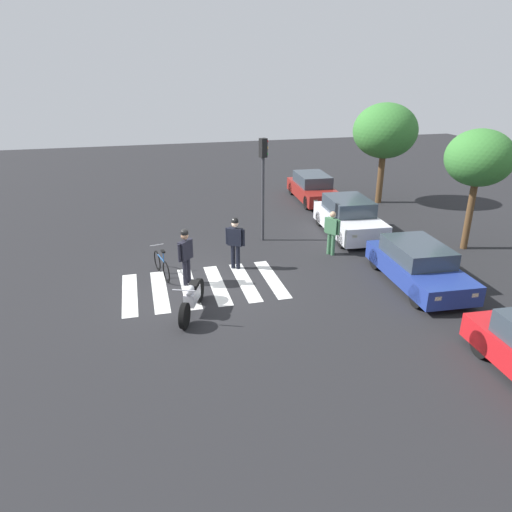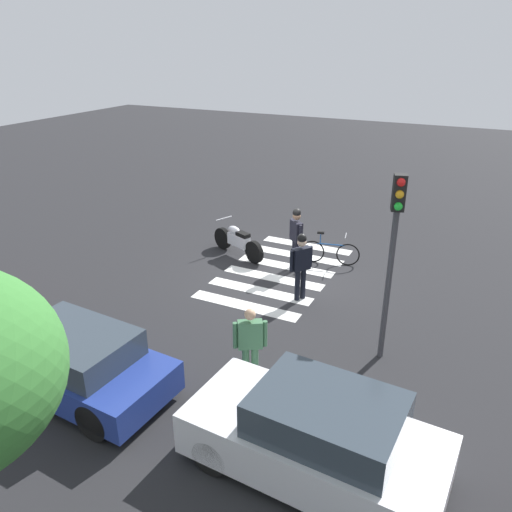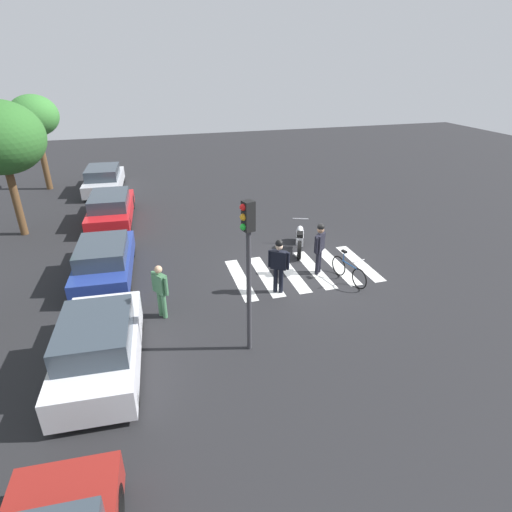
# 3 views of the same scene
# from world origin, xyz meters

# --- Properties ---
(ground_plane) EXTENTS (60.00, 60.00, 0.00)m
(ground_plane) POSITION_xyz_m (0.00, 0.00, 0.00)
(ground_plane) COLOR #232326
(police_motorcycle) EXTENTS (2.12, 1.04, 1.07)m
(police_motorcycle) POSITION_xyz_m (1.66, -0.54, 0.48)
(police_motorcycle) COLOR black
(police_motorcycle) RESTS_ON ground_plane
(leaning_bicycle) EXTENTS (1.72, 0.52, 1.01)m
(leaning_bicycle) POSITION_xyz_m (-1.12, -1.19, 0.38)
(leaning_bicycle) COLOR black
(leaning_bicycle) RESTS_ON ground_plane
(officer_on_foot) EXTENTS (0.52, 0.51, 1.85)m
(officer_on_foot) POSITION_xyz_m (-0.30, -0.46, 1.08)
(officer_on_foot) COLOR black
(officer_on_foot) RESTS_ON ground_plane
(officer_by_motorcycle) EXTENTS (0.44, 0.59, 1.82)m
(officer_by_motorcycle) POSITION_xyz_m (-1.14, 1.29, 1.06)
(officer_by_motorcycle) COLOR black
(officer_by_motorcycle) RESTS_ON ground_plane
(pedestrian_bystander) EXTENTS (0.57, 0.42, 1.64)m
(pedestrian_bystander) POSITION_xyz_m (-1.52, 4.95, 0.93)
(pedestrian_bystander) COLOR #3F724C
(pedestrian_bystander) RESTS_ON ground_plane
(crosswalk_stripes) EXTENTS (2.98, 4.95, 0.01)m
(crosswalk_stripes) POSITION_xyz_m (0.00, 0.00, 0.00)
(crosswalk_stripes) COLOR silver
(crosswalk_stripes) RESTS_ON ground_plane
(car_white_van) EXTENTS (4.10, 2.04, 1.48)m
(car_white_van) POSITION_xyz_m (-3.44, 6.53, 0.70)
(car_white_van) COLOR black
(car_white_van) RESTS_ON ground_plane
(car_blue_hatchback) EXTENTS (4.26, 2.01, 1.30)m
(car_blue_hatchback) POSITION_xyz_m (1.48, 6.61, 0.63)
(car_blue_hatchback) COLOR black
(car_blue_hatchback) RESTS_ON ground_plane
(car_red_convertible) EXTENTS (4.66, 2.09, 1.33)m
(car_red_convertible) POSITION_xyz_m (7.00, 6.54, 0.64)
(car_red_convertible) COLOR black
(car_red_convertible) RESTS_ON ground_plane
(car_silver_sedan) EXTENTS (4.61, 2.15, 1.37)m
(car_silver_sedan) POSITION_xyz_m (12.17, 7.03, 0.66)
(car_silver_sedan) COLOR black
(car_silver_sedan) RESTS_ON ground_plane
(traffic_light_pole) EXTENTS (0.30, 0.35, 3.99)m
(traffic_light_pole) POSITION_xyz_m (-3.64, 2.94, 2.69)
(traffic_light_pole) COLOR #38383D
(traffic_light_pole) RESTS_ON ground_plane
(street_tree_far) EXTENTS (3.32, 3.32, 5.43)m
(street_tree_far) POSITION_xyz_m (6.44, 10.12, 4.00)
(street_tree_far) COLOR brown
(street_tree_far) RESTS_ON ground_plane
(street_tree_end) EXTENTS (2.51, 2.51, 5.09)m
(street_tree_end) POSITION_xyz_m (13.43, 10.12, 3.96)
(street_tree_end) COLOR brown
(street_tree_end) RESTS_ON ground_plane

